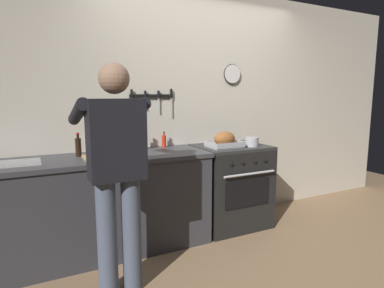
% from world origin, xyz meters
% --- Properties ---
extents(ground_plane, '(8.00, 8.00, 0.00)m').
position_xyz_m(ground_plane, '(0.00, 0.00, 0.00)').
color(ground_plane, '#937251').
extents(wall_back, '(6.00, 0.13, 2.60)m').
position_xyz_m(wall_back, '(0.00, 1.35, 1.30)').
color(wall_back, beige).
rests_on(wall_back, ground).
extents(counter_block, '(2.03, 0.65, 0.90)m').
position_xyz_m(counter_block, '(-1.21, 0.99, 0.46)').
color(counter_block, '#38383D').
rests_on(counter_block, ground).
extents(stove, '(0.76, 0.67, 0.90)m').
position_xyz_m(stove, '(0.22, 0.99, 0.45)').
color(stove, black).
rests_on(stove, ground).
extents(person_cook, '(0.51, 0.63, 1.66)m').
position_xyz_m(person_cook, '(-1.19, 0.32, 0.95)').
color(person_cook, '#4C566B').
rests_on(person_cook, ground).
extents(roasting_pan, '(0.35, 0.26, 0.17)m').
position_xyz_m(roasting_pan, '(0.08, 0.91, 0.98)').
color(roasting_pan, '#B7B7BC').
rests_on(roasting_pan, stove).
extents(saucepan, '(0.15, 0.15, 0.10)m').
position_xyz_m(saucepan, '(0.39, 0.85, 0.95)').
color(saucepan, '#B7B7BC').
rests_on(saucepan, stove).
extents(cutting_board, '(0.36, 0.24, 0.02)m').
position_xyz_m(cutting_board, '(-1.15, 0.92, 0.91)').
color(cutting_board, tan).
rests_on(cutting_board, counter_block).
extents(bottle_soy_sauce, '(0.05, 0.05, 0.21)m').
position_xyz_m(bottle_soy_sauce, '(-1.35, 1.09, 0.99)').
color(bottle_soy_sauce, black).
rests_on(bottle_soy_sauce, counter_block).
extents(bottle_dish_soap, '(0.07, 0.07, 0.20)m').
position_xyz_m(bottle_dish_soap, '(-1.02, 1.22, 0.98)').
color(bottle_dish_soap, '#338CCC').
rests_on(bottle_dish_soap, counter_block).
extents(bottle_hot_sauce, '(0.04, 0.04, 0.17)m').
position_xyz_m(bottle_hot_sauce, '(-0.47, 1.22, 0.97)').
color(bottle_hot_sauce, red).
rests_on(bottle_hot_sauce, counter_block).
extents(bottle_olive_oil, '(0.07, 0.07, 0.29)m').
position_xyz_m(bottle_olive_oil, '(-0.79, 1.12, 1.02)').
color(bottle_olive_oil, '#385623').
rests_on(bottle_olive_oil, counter_block).
extents(bottle_wine_red, '(0.08, 0.08, 0.33)m').
position_xyz_m(bottle_wine_red, '(-0.94, 1.16, 1.04)').
color(bottle_wine_red, '#47141E').
rests_on(bottle_wine_red, counter_block).
extents(bottle_cooking_oil, '(0.07, 0.07, 0.25)m').
position_xyz_m(bottle_cooking_oil, '(-1.22, 1.12, 1.00)').
color(bottle_cooking_oil, gold).
rests_on(bottle_cooking_oil, counter_block).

